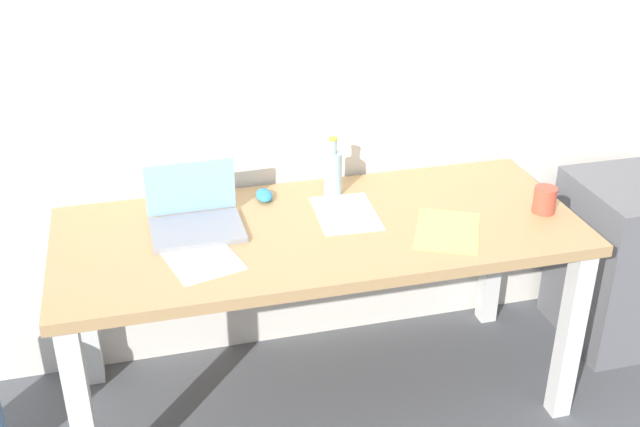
{
  "coord_description": "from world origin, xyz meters",
  "views": [
    {
      "loc": [
        -0.58,
        -2.28,
        2.02
      ],
      "look_at": [
        0.0,
        0.0,
        0.79
      ],
      "focal_mm": 43.69,
      "sensor_mm": 36.0,
      "label": 1
    }
  ],
  "objects_px": {
    "computer_mouse": "(264,195)",
    "desk": "(320,250)",
    "laptop_left": "(195,216)",
    "beer_bottle": "(333,172)",
    "filing_cabinet": "(619,262)",
    "coffee_mug": "(545,200)"
  },
  "relations": [
    {
      "from": "desk",
      "to": "coffee_mug",
      "type": "relative_size",
      "value": 18.98
    },
    {
      "from": "desk",
      "to": "laptop_left",
      "type": "xyz_separation_m",
      "value": [
        -0.41,
        0.1,
        0.14
      ]
    },
    {
      "from": "computer_mouse",
      "to": "desk",
      "type": "bearing_deg",
      "value": -59.73
    },
    {
      "from": "desk",
      "to": "filing_cabinet",
      "type": "bearing_deg",
      "value": 4.01
    },
    {
      "from": "desk",
      "to": "filing_cabinet",
      "type": "height_order",
      "value": "desk"
    },
    {
      "from": "laptop_left",
      "to": "computer_mouse",
      "type": "xyz_separation_m",
      "value": [
        0.27,
        0.15,
        -0.03
      ]
    },
    {
      "from": "beer_bottle",
      "to": "filing_cabinet",
      "type": "distance_m",
      "value": 1.3
    },
    {
      "from": "laptop_left",
      "to": "computer_mouse",
      "type": "relative_size",
      "value": 3.14
    },
    {
      "from": "laptop_left",
      "to": "coffee_mug",
      "type": "height_order",
      "value": "laptop_left"
    },
    {
      "from": "computer_mouse",
      "to": "laptop_left",
      "type": "bearing_deg",
      "value": -149.9
    },
    {
      "from": "computer_mouse",
      "to": "filing_cabinet",
      "type": "relative_size",
      "value": 0.14
    },
    {
      "from": "laptop_left",
      "to": "filing_cabinet",
      "type": "distance_m",
      "value": 1.77
    },
    {
      "from": "desk",
      "to": "coffee_mug",
      "type": "xyz_separation_m",
      "value": [
        0.8,
        -0.09,
        0.14
      ]
    },
    {
      "from": "desk",
      "to": "computer_mouse",
      "type": "bearing_deg",
      "value": 120.04
    },
    {
      "from": "laptop_left",
      "to": "filing_cabinet",
      "type": "relative_size",
      "value": 0.45
    },
    {
      "from": "desk",
      "to": "beer_bottle",
      "type": "relative_size",
      "value": 8.02
    },
    {
      "from": "computer_mouse",
      "to": "coffee_mug",
      "type": "xyz_separation_m",
      "value": [
        0.94,
        -0.34,
        0.03
      ]
    },
    {
      "from": "desk",
      "to": "beer_bottle",
      "type": "height_order",
      "value": "beer_bottle"
    },
    {
      "from": "desk",
      "to": "filing_cabinet",
      "type": "distance_m",
      "value": 1.34
    },
    {
      "from": "desk",
      "to": "laptop_left",
      "type": "bearing_deg",
      "value": 166.52
    },
    {
      "from": "laptop_left",
      "to": "filing_cabinet",
      "type": "height_order",
      "value": "laptop_left"
    },
    {
      "from": "desk",
      "to": "computer_mouse",
      "type": "distance_m",
      "value": 0.31
    }
  ]
}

